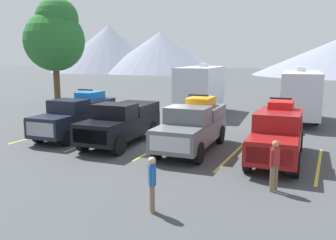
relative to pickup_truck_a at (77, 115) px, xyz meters
The scene contains 16 objects.
ground_plane 5.48m from the pickup_truck_a, ahead, with size 240.00×240.00×0.00m, color #3F4244.
pickup_truck_a is the anchor object (origin of this frame).
pickup_truck_b 3.31m from the pickup_truck_a, 10.12° to the right, with size 2.42×5.63×2.15m.
pickup_truck_c 7.00m from the pickup_truck_a, ahead, with size 2.42×5.87×2.59m.
pickup_truck_d 10.93m from the pickup_truck_a, ahead, with size 2.31×5.97×2.62m.
lot_stripe_a 2.36m from the pickup_truck_a, 169.04° to the right, with size 0.12×5.50×0.01m, color gold.
lot_stripe_b 2.06m from the pickup_truck_a, 13.25° to the right, with size 0.12×5.50×0.01m, color gold.
lot_stripe_c 5.47m from the pickup_truck_a, ahead, with size 0.12×5.50×0.01m, color gold.
lot_stripe_d 9.08m from the pickup_truck_a, ahead, with size 0.12×5.50×0.01m, color gold.
lot_stripe_e 12.73m from the pickup_truck_a, ahead, with size 0.12×5.50×0.01m, color gold.
camper_trailer_a 11.11m from the pickup_truck_a, 71.01° to the left, with size 3.22×7.72×3.93m.
camper_trailer_b 14.73m from the pickup_truck_a, 41.66° to the left, with size 3.01×7.72×3.72m.
person_b 12.14m from the pickup_truck_a, 20.11° to the right, with size 0.32×0.33×1.74m.
person_c 11.21m from the pickup_truck_a, 40.91° to the right, with size 0.30×0.31×1.65m.
tree_a 13.63m from the pickup_truck_a, 135.98° to the left, with size 5.20×5.20×9.40m.
mountain_ridge 74.80m from the pickup_truck_a, 84.82° to the left, with size 130.85×50.26×13.24m.
Camera 1 is at (7.65, -15.61, 4.46)m, focal length 38.62 mm.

